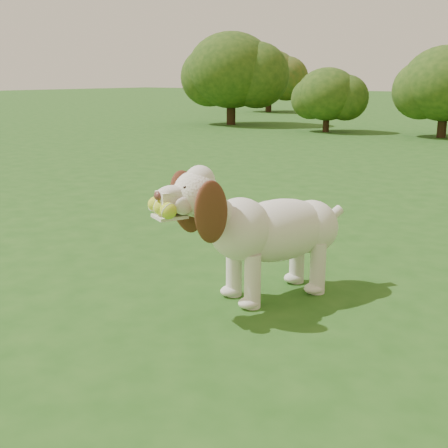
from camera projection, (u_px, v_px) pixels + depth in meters
The scene contains 6 objects.
ground at pixel (246, 301), 2.87m from camera, with size 80.00×80.00×0.00m, color #204E16.
dog at pixel (262, 226), 2.82m from camera, with size 0.67×1.05×0.72m.
shrub_a at pixel (327, 94), 11.35m from camera, with size 1.24×1.24×1.29m.
shrub_g at pixel (269, 75), 17.73m from camera, with size 1.87×1.87×1.93m.
shrub_e at pixel (231, 70), 12.97m from camera, with size 2.04×2.04×2.11m.
shrub_b at pixel (446, 84), 10.24m from camera, with size 1.61×1.61×1.66m.
Camera 1 is at (1.51, -2.21, 1.11)m, focal length 45.00 mm.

